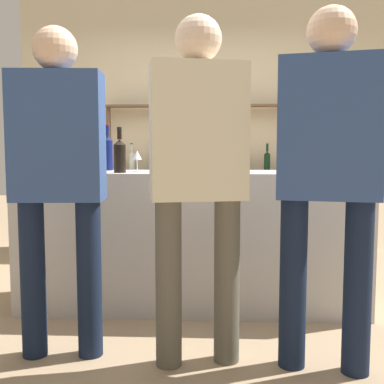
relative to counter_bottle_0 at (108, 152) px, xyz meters
The scene contains 13 objects.
ground_plane 1.31m from the counter_bottle_0, 17.38° to the right, with size 16.00×16.00×0.00m, color #9E8466.
bar_counter 0.93m from the counter_bottle_0, 17.38° to the right, with size 2.40×0.66×0.97m, color #B7B2AD.
back_wall 1.87m from the counter_bottle_0, 69.17° to the left, with size 4.00×0.12×2.80m, color beige.
back_shelf 1.68m from the counter_bottle_0, 66.75° to the left, with size 2.05×0.18×1.62m.
counter_bottle_0 is the anchor object (origin of this frame).
counter_bottle_1 0.97m from the counter_bottle_0, 10.79° to the right, with size 0.07×0.07×0.32m.
counter_bottle_2 0.42m from the counter_bottle_0, 65.56° to the right, with size 0.08×0.08×0.31m.
wine_glass 0.35m from the counter_bottle_0, 39.93° to the right, with size 0.07×0.07×0.15m.
ice_bucket 1.56m from the counter_bottle_0, ahead, with size 0.24×0.24×0.25m.
cork_jar 0.41m from the counter_bottle_0, 117.68° to the right, with size 0.13×0.13×0.14m.
customer_center 1.33m from the counter_bottle_0, 56.92° to the right, with size 0.52×0.31×1.79m.
customer_right 1.80m from the counter_bottle_0, 40.26° to the right, with size 0.52×0.31×1.81m.
customer_left 1.06m from the counter_bottle_0, 90.94° to the right, with size 0.49×0.24×1.76m.
Camera 1 is at (0.14, -3.20, 1.12)m, focal length 42.00 mm.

